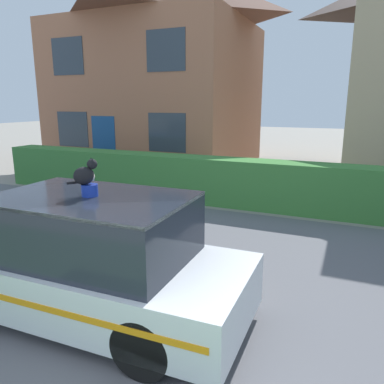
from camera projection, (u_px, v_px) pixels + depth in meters
The scene contains 5 objects.
road_strip at pixel (234, 274), 5.78m from camera, with size 28.00×6.43×0.01m, color #5B5B60.
garden_hedge at pixel (226, 181), 9.64m from camera, with size 14.12×0.81×1.19m, color #3D7F38.
police_car at pixel (83, 258), 4.55m from camera, with size 4.29×1.75×1.66m.
cat at pixel (86, 174), 4.25m from camera, with size 0.33×0.29×0.30m.
house_left at pixel (159, 64), 15.63m from camera, with size 7.65×6.74×8.13m.
Camera 1 is at (1.56, -0.73, 2.59)m, focal length 35.00 mm.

